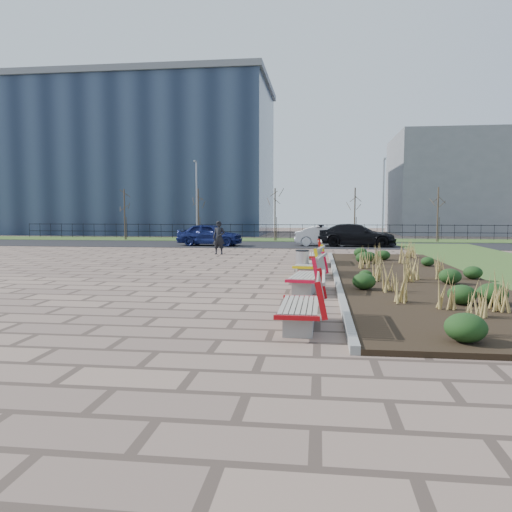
# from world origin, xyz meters

# --- Properties ---
(ground) EXTENTS (120.00, 120.00, 0.00)m
(ground) POSITION_xyz_m (0.00, 0.00, 0.00)
(ground) COLOR #806758
(ground) RESTS_ON ground
(planting_bed) EXTENTS (4.50, 18.00, 0.10)m
(planting_bed) POSITION_xyz_m (6.25, 5.00, 0.05)
(planting_bed) COLOR black
(planting_bed) RESTS_ON ground
(planting_curb) EXTENTS (0.16, 18.00, 0.15)m
(planting_curb) POSITION_xyz_m (3.92, 5.00, 0.07)
(planting_curb) COLOR gray
(planting_curb) RESTS_ON ground
(grass_verge_far) EXTENTS (80.00, 5.00, 0.04)m
(grass_verge_far) POSITION_xyz_m (0.00, 28.00, 0.02)
(grass_verge_far) COLOR #33511E
(grass_verge_far) RESTS_ON ground
(road) EXTENTS (80.00, 7.00, 0.02)m
(road) POSITION_xyz_m (0.00, 22.00, 0.01)
(road) COLOR black
(road) RESTS_ON ground
(bench_a) EXTENTS (0.92, 2.11, 1.00)m
(bench_a) POSITION_xyz_m (3.00, -2.31, 0.50)
(bench_a) COLOR #A90B11
(bench_a) RESTS_ON ground
(bench_b) EXTENTS (1.16, 2.20, 1.00)m
(bench_b) POSITION_xyz_m (3.00, 2.15, 0.50)
(bench_b) COLOR red
(bench_b) RESTS_ON ground
(bench_c) EXTENTS (1.12, 2.18, 1.00)m
(bench_c) POSITION_xyz_m (3.00, 5.41, 0.50)
(bench_c) COLOR yellow
(bench_c) RESTS_ON ground
(bench_d) EXTENTS (0.93, 2.11, 1.00)m
(bench_d) POSITION_xyz_m (3.00, 9.16, 0.50)
(bench_d) COLOR red
(bench_d) RESTS_ON ground
(litter_bin) EXTENTS (0.45, 0.45, 0.91)m
(litter_bin) POSITION_xyz_m (2.80, 5.20, 0.45)
(litter_bin) COLOR #B2B2B7
(litter_bin) RESTS_ON ground
(pedestrian) EXTENTS (0.66, 0.45, 1.75)m
(pedestrian) POSITION_xyz_m (-1.83, 13.94, 0.88)
(pedestrian) COLOR black
(pedestrian) RESTS_ON ground
(car_blue) EXTENTS (4.43, 2.20, 1.45)m
(car_blue) POSITION_xyz_m (-3.74, 20.38, 0.75)
(car_blue) COLOR #121B51
(car_blue) RESTS_ON road
(car_silver) EXTENTS (3.92, 1.50, 1.27)m
(car_silver) POSITION_xyz_m (3.74, 21.09, 0.66)
(car_silver) COLOR #B4B6BC
(car_silver) RESTS_ON road
(car_black) EXTENTS (5.11, 2.39, 1.44)m
(car_black) POSITION_xyz_m (5.75, 20.88, 0.74)
(car_black) COLOR black
(car_black) RESTS_ON road
(tree_a) EXTENTS (1.40, 1.40, 4.00)m
(tree_a) POSITION_xyz_m (-12.00, 26.50, 2.04)
(tree_a) COLOR #4C3D2D
(tree_a) RESTS_ON grass_verge_far
(tree_b) EXTENTS (1.40, 1.40, 4.00)m
(tree_b) POSITION_xyz_m (-6.00, 26.50, 2.04)
(tree_b) COLOR #4C3D2D
(tree_b) RESTS_ON grass_verge_far
(tree_c) EXTENTS (1.40, 1.40, 4.00)m
(tree_c) POSITION_xyz_m (0.00, 26.50, 2.04)
(tree_c) COLOR #4C3D2D
(tree_c) RESTS_ON grass_verge_far
(tree_d) EXTENTS (1.40, 1.40, 4.00)m
(tree_d) POSITION_xyz_m (6.00, 26.50, 2.04)
(tree_d) COLOR #4C3D2D
(tree_d) RESTS_ON grass_verge_far
(tree_e) EXTENTS (1.40, 1.40, 4.00)m
(tree_e) POSITION_xyz_m (12.00, 26.50, 2.04)
(tree_e) COLOR #4C3D2D
(tree_e) RESTS_ON grass_verge_far
(lamp_west) EXTENTS (0.24, 0.60, 6.00)m
(lamp_west) POSITION_xyz_m (-6.00, 26.00, 3.04)
(lamp_west) COLOR gray
(lamp_west) RESTS_ON grass_verge_far
(lamp_east) EXTENTS (0.24, 0.60, 6.00)m
(lamp_east) POSITION_xyz_m (8.00, 26.00, 3.04)
(lamp_east) COLOR gray
(lamp_east) RESTS_ON grass_verge_far
(railing_fence) EXTENTS (44.00, 0.10, 1.20)m
(railing_fence) POSITION_xyz_m (0.00, 29.50, 0.64)
(railing_fence) COLOR black
(railing_fence) RESTS_ON grass_verge_far
(building_glass) EXTENTS (40.00, 14.00, 15.00)m
(building_glass) POSITION_xyz_m (-22.00, 40.00, 7.50)
(building_glass) COLOR #192338
(building_glass) RESTS_ON ground
(building_grey) EXTENTS (18.00, 12.00, 10.00)m
(building_grey) POSITION_xyz_m (20.00, 42.00, 5.00)
(building_grey) COLOR slate
(building_grey) RESTS_ON ground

